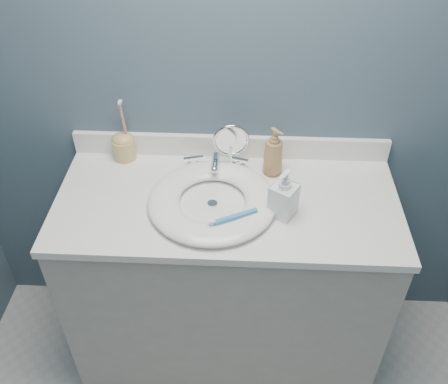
# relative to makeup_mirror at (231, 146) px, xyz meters

# --- Properties ---
(back_wall) EXTENTS (2.20, 0.02, 2.40)m
(back_wall) POSITION_rel_makeup_mirror_xyz_m (-0.01, 0.10, 0.21)
(back_wall) COLOR #425763
(back_wall) RESTS_ON ground
(vanity_cabinet) EXTENTS (1.20, 0.55, 0.85)m
(vanity_cabinet) POSITION_rel_makeup_mirror_xyz_m (-0.01, -0.18, -0.56)
(vanity_cabinet) COLOR #B4B0A4
(vanity_cabinet) RESTS_ON ground
(countertop) EXTENTS (1.22, 0.57, 0.03)m
(countertop) POSITION_rel_makeup_mirror_xyz_m (-0.01, -0.18, -0.12)
(countertop) COLOR white
(countertop) RESTS_ON vanity_cabinet
(backsplash) EXTENTS (1.22, 0.02, 0.09)m
(backsplash) POSITION_rel_makeup_mirror_xyz_m (-0.01, 0.09, -0.06)
(backsplash) COLOR white
(backsplash) RESTS_ON countertop
(basin) EXTENTS (0.45, 0.45, 0.04)m
(basin) POSITION_rel_makeup_mirror_xyz_m (-0.06, -0.21, -0.09)
(basin) COLOR white
(basin) RESTS_ON countertop
(drain) EXTENTS (0.04, 0.04, 0.01)m
(drain) POSITION_rel_makeup_mirror_xyz_m (-0.06, -0.21, -0.10)
(drain) COLOR silver
(drain) RESTS_ON countertop
(faucet) EXTENTS (0.25, 0.13, 0.07)m
(faucet) POSITION_rel_makeup_mirror_xyz_m (-0.06, -0.01, -0.08)
(faucet) COLOR silver
(faucet) RESTS_ON countertop
(makeup_mirror) EXTENTS (0.13, 0.08, 0.20)m
(makeup_mirror) POSITION_rel_makeup_mirror_xyz_m (0.00, 0.00, 0.00)
(makeup_mirror) COLOR silver
(makeup_mirror) RESTS_ON countertop
(soap_bottle_amber) EXTENTS (0.11, 0.11, 0.19)m
(soap_bottle_amber) POSITION_rel_makeup_mirror_xyz_m (0.16, -0.01, -0.01)
(soap_bottle_amber) COLOR #A37749
(soap_bottle_amber) RESTS_ON countertop
(soap_bottle_clear) EXTENTS (0.11, 0.11, 0.18)m
(soap_bottle_clear) POSITION_rel_makeup_mirror_xyz_m (0.19, -0.24, -0.02)
(soap_bottle_clear) COLOR silver
(soap_bottle_clear) RESTS_ON countertop
(toothbrush_holder) EXTENTS (0.09, 0.09, 0.26)m
(toothbrush_holder) POSITION_rel_makeup_mirror_xyz_m (-0.42, 0.05, -0.05)
(toothbrush_holder) COLOR tan
(toothbrush_holder) RESTS_ON countertop
(toothbrush_lying) EXTENTS (0.16, 0.09, 0.02)m
(toothbrush_lying) POSITION_rel_makeup_mirror_xyz_m (0.02, -0.31, -0.06)
(toothbrush_lying) COLOR #3588BF
(toothbrush_lying) RESTS_ON basin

